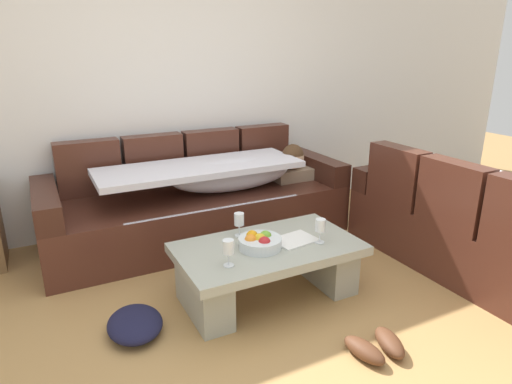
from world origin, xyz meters
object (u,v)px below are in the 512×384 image
Objects in this scene: open_magazine at (295,240)px; wine_glass_near_left at (228,248)px; fruit_bowl at (260,242)px; wine_glass_far_back at (239,220)px; crumpled_garment at (135,324)px; wine_glass_near_right at (320,226)px; coffee_table at (268,264)px; pair_of_shoes at (377,346)px; couch_along_wall at (203,201)px; couch_near_window at (479,227)px.

wine_glass_near_left is at bearing -174.66° from open_magazine.
fruit_bowl is at bearing 170.52° from open_magazine.
wine_glass_far_back reaches higher than crumpled_garment.
crumpled_garment is (-0.82, 0.01, -0.36)m from fruit_bowl.
coffee_table is at bearing 159.23° from wine_glass_near_right.
wine_glass_near_left reaches higher than coffee_table.
coffee_table is at bearing 107.54° from pair_of_shoes.
crumpled_garment is (-0.55, 0.14, -0.44)m from wine_glass_near_left.
wine_glass_far_back is (-0.04, 0.23, 0.07)m from fruit_bowl.
fruit_bowl is 1.00× the size of open_magazine.
couch_along_wall is 1.35m from wine_glass_near_left.
wine_glass_near_left is 0.48× the size of pair_of_shoes.
crumpled_garment is (-1.22, 0.12, -0.44)m from wine_glass_near_right.
couch_near_window is 6.98× the size of open_magazine.
couch_along_wall is at bearing 76.11° from wine_glass_near_left.
wine_glass_near_right reaches higher than fruit_bowl.
couch_near_window reaches higher than fruit_bowl.
pair_of_shoes is 0.87× the size of crumpled_garment.
wine_glass_near_left is 0.42× the size of crumpled_garment.
couch_along_wall is at bearing 105.21° from wine_glass_near_right.
coffee_table is 4.29× the size of fruit_bowl.
couch_along_wall is 0.96m from wine_glass_far_back.
wine_glass_near_left is at bearing -177.80° from wine_glass_near_right.
wine_glass_far_back is (-0.11, 0.22, 0.26)m from coffee_table.
coffee_table is at bearing 11.30° from fruit_bowl.
couch_near_window is 11.77× the size of wine_glass_far_back.
coffee_table is 7.23× the size of wine_glass_near_right.
pair_of_shoes is (0.32, -0.78, -0.38)m from fruit_bowl.
wine_glass_far_back is 1.17m from pair_of_shoes.
couch_along_wall is 1.34m from wine_glass_near_right.
wine_glass_far_back is at bearing 56.72° from wine_glass_near_left.
couch_near_window is (1.63, -1.52, 0.01)m from couch_along_wall.
wine_glass_near_left reaches higher than fruit_bowl.
wine_glass_far_back is at bearing 116.09° from coffee_table.
wine_glass_near_right is 0.82m from pair_of_shoes.
wine_glass_near_left is (-0.32, -1.30, 0.17)m from couch_along_wall.
open_magazine is 0.70× the size of crumpled_garment.
couch_near_window is 1.45m from pair_of_shoes.
wine_glass_far_back is (-0.43, 0.34, 0.00)m from wine_glass_near_right.
pair_of_shoes is at bearing -70.54° from wine_glass_far_back.
wine_glass_near_right is 0.42× the size of crumpled_garment.
open_magazine reaches higher than crumpled_garment.
fruit_bowl is 0.41m from wine_glass_near_right.
fruit_bowl is at bearing 25.85° from wine_glass_near_left.
crumpled_garment is at bearing -164.26° from wine_glass_far_back.
couch_along_wall is 15.42× the size of wine_glass_near_left.
open_magazine is (-0.13, 0.10, -0.11)m from wine_glass_near_right.
wine_glass_near_left is 0.56m from open_magazine.
wine_glass_near_right is at bearing 84.03° from pair_of_shoes.
wine_glass_far_back is (-0.08, -0.94, 0.17)m from couch_along_wall.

